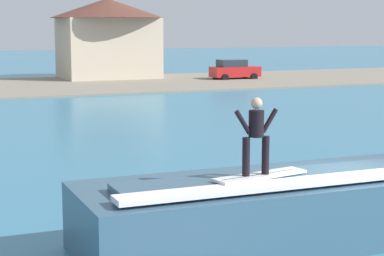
# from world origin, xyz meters

# --- Properties ---
(ground_plane) EXTENTS (260.00, 260.00, 0.00)m
(ground_plane) POSITION_xyz_m (0.00, 0.00, 0.00)
(ground_plane) COLOR teal
(wave_crest) EXTENTS (9.00, 3.06, 1.65)m
(wave_crest) POSITION_xyz_m (-1.43, 0.41, 0.78)
(wave_crest) COLOR #36586E
(wave_crest) RESTS_ON ground_plane
(surfboard) EXTENTS (2.25, 0.90, 0.06)m
(surfboard) POSITION_xyz_m (-2.14, -0.03, 1.68)
(surfboard) COLOR white
(surfboard) RESTS_ON wave_crest
(surfer) EXTENTS (1.00, 0.32, 1.63)m
(surfer) POSITION_xyz_m (-2.27, -0.05, 2.62)
(surfer) COLOR black
(surfer) RESTS_ON surfboard
(shoreline_bank) EXTENTS (120.00, 17.54, 0.14)m
(shoreline_bank) POSITION_xyz_m (0.00, 42.54, 0.07)
(shoreline_bank) COLOR gray
(shoreline_bank) RESTS_ON ground_plane
(car_far_shore) EXTENTS (4.43, 2.12, 1.86)m
(car_far_shore) POSITION_xyz_m (18.34, 42.79, 0.95)
(car_far_shore) COLOR red
(car_far_shore) RESTS_ON ground_plane
(house_gabled_white) EXTENTS (10.38, 10.38, 7.34)m
(house_gabled_white) POSITION_xyz_m (8.24, 48.49, 4.18)
(house_gabled_white) COLOR beige
(house_gabled_white) RESTS_ON ground_plane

